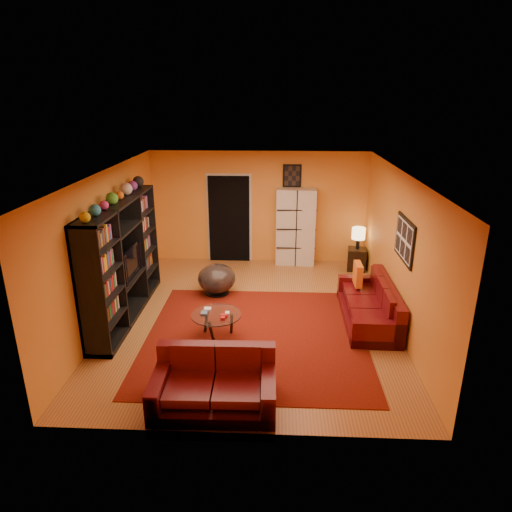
{
  "coord_description": "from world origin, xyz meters",
  "views": [
    {
      "loc": [
        0.42,
        -7.38,
        3.82
      ],
      "look_at": [
        0.07,
        0.1,
        1.14
      ],
      "focal_mm": 32.0,
      "sensor_mm": 36.0,
      "label": 1
    }
  ],
  "objects_px": {
    "sofa": "(373,306)",
    "loveseat": "(215,383)",
    "tv": "(127,262)",
    "table_lamp": "(358,234)",
    "bowl_chair": "(217,279)",
    "side_table": "(356,259)",
    "storage_cabinet": "(296,227)",
    "entertainment_unit": "(123,260)",
    "coffee_table": "(216,317)"
  },
  "relations": [
    {
      "from": "tv",
      "to": "bowl_chair",
      "type": "distance_m",
      "value": 1.84
    },
    {
      "from": "storage_cabinet",
      "to": "table_lamp",
      "type": "bearing_deg",
      "value": -9.35
    },
    {
      "from": "tv",
      "to": "coffee_table",
      "type": "relative_size",
      "value": 1.17
    },
    {
      "from": "tv",
      "to": "sofa",
      "type": "distance_m",
      "value": 4.42
    },
    {
      "from": "coffee_table",
      "to": "side_table",
      "type": "distance_m",
      "value": 4.26
    },
    {
      "from": "storage_cabinet",
      "to": "side_table",
      "type": "distance_m",
      "value": 1.56
    },
    {
      "from": "coffee_table",
      "to": "tv",
      "type": "bearing_deg",
      "value": 153.79
    },
    {
      "from": "tv",
      "to": "side_table",
      "type": "height_order",
      "value": "tv"
    },
    {
      "from": "tv",
      "to": "storage_cabinet",
      "type": "distance_m",
      "value": 4.12
    },
    {
      "from": "loveseat",
      "to": "storage_cabinet",
      "type": "relative_size",
      "value": 0.89
    },
    {
      "from": "loveseat",
      "to": "bowl_chair",
      "type": "relative_size",
      "value": 2.1
    },
    {
      "from": "coffee_table",
      "to": "side_table",
      "type": "bearing_deg",
      "value": 48.92
    },
    {
      "from": "sofa",
      "to": "loveseat",
      "type": "relative_size",
      "value": 1.29
    },
    {
      "from": "storage_cabinet",
      "to": "bowl_chair",
      "type": "relative_size",
      "value": 2.36
    },
    {
      "from": "table_lamp",
      "to": "bowl_chair",
      "type": "bearing_deg",
      "value": -153.79
    },
    {
      "from": "loveseat",
      "to": "bowl_chair",
      "type": "xyz_separation_m",
      "value": [
        -0.41,
        3.39,
        0.04
      ]
    },
    {
      "from": "storage_cabinet",
      "to": "side_table",
      "type": "xyz_separation_m",
      "value": [
        1.38,
        -0.34,
        -0.64
      ]
    },
    {
      "from": "loveseat",
      "to": "table_lamp",
      "type": "relative_size",
      "value": 3.21
    },
    {
      "from": "side_table",
      "to": "table_lamp",
      "type": "xyz_separation_m",
      "value": [
        0.0,
        -0.0,
        0.6
      ]
    },
    {
      "from": "tv",
      "to": "storage_cabinet",
      "type": "height_order",
      "value": "storage_cabinet"
    },
    {
      "from": "loveseat",
      "to": "storage_cabinet",
      "type": "height_order",
      "value": "storage_cabinet"
    },
    {
      "from": "storage_cabinet",
      "to": "loveseat",
      "type": "bearing_deg",
      "value": -98.75
    },
    {
      "from": "sofa",
      "to": "tv",
      "type": "bearing_deg",
      "value": 179.23
    },
    {
      "from": "bowl_chair",
      "to": "side_table",
      "type": "bearing_deg",
      "value": 26.21
    },
    {
      "from": "sofa",
      "to": "storage_cabinet",
      "type": "xyz_separation_m",
      "value": [
        -1.27,
        2.83,
        0.61
      ]
    },
    {
      "from": "loveseat",
      "to": "sofa",
      "type": "bearing_deg",
      "value": -47.28
    },
    {
      "from": "tv",
      "to": "bowl_chair",
      "type": "height_order",
      "value": "tv"
    },
    {
      "from": "sofa",
      "to": "table_lamp",
      "type": "distance_m",
      "value": 2.56
    },
    {
      "from": "loveseat",
      "to": "storage_cabinet",
      "type": "bearing_deg",
      "value": -14.24
    },
    {
      "from": "coffee_table",
      "to": "table_lamp",
      "type": "distance_m",
      "value": 4.28
    },
    {
      "from": "tv",
      "to": "storage_cabinet",
      "type": "relative_size",
      "value": 0.54
    },
    {
      "from": "tv",
      "to": "sofa",
      "type": "relative_size",
      "value": 0.47
    },
    {
      "from": "bowl_chair",
      "to": "side_table",
      "type": "height_order",
      "value": "bowl_chair"
    },
    {
      "from": "bowl_chair",
      "to": "side_table",
      "type": "xyz_separation_m",
      "value": [
        3.01,
        1.48,
        -0.08
      ]
    },
    {
      "from": "table_lamp",
      "to": "entertainment_unit",
      "type": "bearing_deg",
      "value": -151.46
    },
    {
      "from": "entertainment_unit",
      "to": "tv",
      "type": "distance_m",
      "value": 0.11
    },
    {
      "from": "coffee_table",
      "to": "table_lamp",
      "type": "height_order",
      "value": "table_lamp"
    },
    {
      "from": "tv",
      "to": "coffee_table",
      "type": "xyz_separation_m",
      "value": [
        1.68,
        -0.83,
        -0.63
      ]
    },
    {
      "from": "entertainment_unit",
      "to": "loveseat",
      "type": "bearing_deg",
      "value": -51.47
    },
    {
      "from": "storage_cabinet",
      "to": "sofa",
      "type": "bearing_deg",
      "value": -61.46
    },
    {
      "from": "loveseat",
      "to": "bowl_chair",
      "type": "height_order",
      "value": "loveseat"
    },
    {
      "from": "storage_cabinet",
      "to": "table_lamp",
      "type": "distance_m",
      "value": 1.43
    },
    {
      "from": "entertainment_unit",
      "to": "table_lamp",
      "type": "height_order",
      "value": "entertainment_unit"
    },
    {
      "from": "tv",
      "to": "table_lamp",
      "type": "height_order",
      "value": "tv"
    },
    {
      "from": "tv",
      "to": "loveseat",
      "type": "bearing_deg",
      "value": -143.12
    },
    {
      "from": "sofa",
      "to": "bowl_chair",
      "type": "xyz_separation_m",
      "value": [
        -2.9,
        1.01,
        0.04
      ]
    },
    {
      "from": "entertainment_unit",
      "to": "side_table",
      "type": "height_order",
      "value": "entertainment_unit"
    },
    {
      "from": "sofa",
      "to": "table_lamp",
      "type": "relative_size",
      "value": 4.15
    },
    {
      "from": "entertainment_unit",
      "to": "coffee_table",
      "type": "xyz_separation_m",
      "value": [
        1.73,
        -0.75,
        -0.68
      ]
    },
    {
      "from": "loveseat",
      "to": "table_lamp",
      "type": "distance_m",
      "value": 5.56
    }
  ]
}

